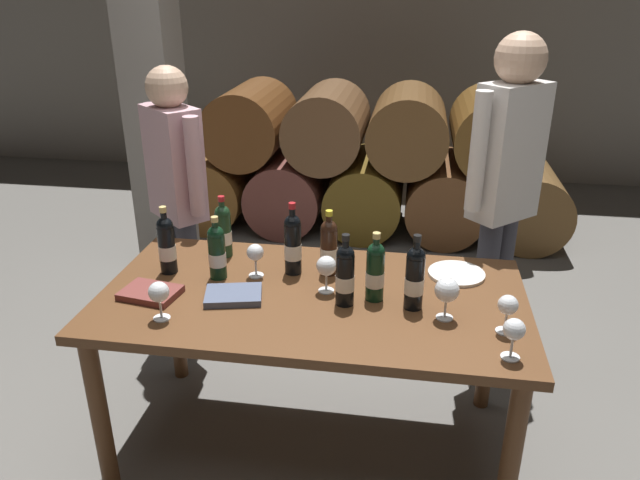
% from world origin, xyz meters
% --- Properties ---
extents(ground_plane, '(14.00, 14.00, 0.00)m').
position_xyz_m(ground_plane, '(0.00, 0.00, 0.00)').
color(ground_plane, '#66635E').
extents(cellar_back_wall, '(10.00, 0.24, 2.80)m').
position_xyz_m(cellar_back_wall, '(0.00, 4.20, 1.40)').
color(cellar_back_wall, gray).
rests_on(cellar_back_wall, ground_plane).
extents(barrel_stack, '(3.12, 0.90, 1.15)m').
position_xyz_m(barrel_stack, '(0.00, 2.60, 0.54)').
color(barrel_stack, brown).
rests_on(barrel_stack, ground_plane).
extents(stone_pillar, '(0.32, 0.32, 2.60)m').
position_xyz_m(stone_pillar, '(-1.30, 1.60, 1.30)').
color(stone_pillar, gray).
rests_on(stone_pillar, ground_plane).
extents(dining_table, '(1.70, 0.90, 0.76)m').
position_xyz_m(dining_table, '(0.00, 0.00, 0.67)').
color(dining_table, brown).
rests_on(dining_table, ground_plane).
extents(wine_bottle_0, '(0.07, 0.07, 0.29)m').
position_xyz_m(wine_bottle_0, '(0.14, -0.06, 0.89)').
color(wine_bottle_0, black).
rests_on(wine_bottle_0, dining_table).
extents(wine_bottle_1, '(0.07, 0.07, 0.32)m').
position_xyz_m(wine_bottle_1, '(-0.11, 0.18, 0.90)').
color(wine_bottle_1, black).
rests_on(wine_bottle_1, dining_table).
extents(wine_bottle_2, '(0.07, 0.07, 0.30)m').
position_xyz_m(wine_bottle_2, '(-0.64, 0.10, 0.89)').
color(wine_bottle_2, black).
rests_on(wine_bottle_2, dining_table).
extents(wine_bottle_3, '(0.07, 0.07, 0.29)m').
position_xyz_m(wine_bottle_3, '(0.04, 0.19, 0.88)').
color(wine_bottle_3, black).
rests_on(wine_bottle_3, dining_table).
extents(wine_bottle_4, '(0.07, 0.07, 0.29)m').
position_xyz_m(wine_bottle_4, '(-0.46, 0.30, 0.88)').
color(wine_bottle_4, '#19381E').
rests_on(wine_bottle_4, dining_table).
extents(wine_bottle_5, '(0.07, 0.07, 0.30)m').
position_xyz_m(wine_bottle_5, '(0.40, -0.04, 0.89)').
color(wine_bottle_5, black).
rests_on(wine_bottle_5, dining_table).
extents(wine_bottle_6, '(0.07, 0.07, 0.28)m').
position_xyz_m(wine_bottle_6, '(0.25, -0.00, 0.88)').
color(wine_bottle_6, black).
rests_on(wine_bottle_6, dining_table).
extents(wine_bottle_7, '(0.07, 0.07, 0.28)m').
position_xyz_m(wine_bottle_7, '(-0.42, 0.08, 0.88)').
color(wine_bottle_7, black).
rests_on(wine_bottle_7, dining_table).
extents(wine_glass_0, '(0.09, 0.09, 0.16)m').
position_xyz_m(wine_glass_0, '(0.52, -0.11, 0.88)').
color(wine_glass_0, white).
rests_on(wine_glass_0, dining_table).
extents(wine_glass_1, '(0.08, 0.08, 0.15)m').
position_xyz_m(wine_glass_1, '(0.05, 0.03, 0.87)').
color(wine_glass_1, white).
rests_on(wine_glass_1, dining_table).
extents(wine_glass_2, '(0.08, 0.08, 0.15)m').
position_xyz_m(wine_glass_2, '(-0.52, -0.28, 0.87)').
color(wine_glass_2, white).
rests_on(wine_glass_2, dining_table).
extents(wine_glass_3, '(0.07, 0.07, 0.15)m').
position_xyz_m(wine_glass_3, '(-0.26, 0.12, 0.86)').
color(wine_glass_3, white).
rests_on(wine_glass_3, dining_table).
extents(wine_glass_4, '(0.07, 0.07, 0.15)m').
position_xyz_m(wine_glass_4, '(0.73, -0.17, 0.86)').
color(wine_glass_4, white).
rests_on(wine_glass_4, dining_table).
extents(wine_glass_5, '(0.07, 0.07, 0.15)m').
position_xyz_m(wine_glass_5, '(0.73, -0.33, 0.86)').
color(wine_glass_5, white).
rests_on(wine_glass_5, dining_table).
extents(tasting_notebook, '(0.24, 0.19, 0.03)m').
position_xyz_m(tasting_notebook, '(-0.63, -0.12, 0.77)').
color(tasting_notebook, brown).
rests_on(tasting_notebook, dining_table).
extents(leather_ledger, '(0.25, 0.21, 0.03)m').
position_xyz_m(leather_ledger, '(-0.30, -0.08, 0.77)').
color(leather_ledger, '#4C5670').
rests_on(leather_ledger, dining_table).
extents(serving_plate, '(0.24, 0.24, 0.01)m').
position_xyz_m(serving_plate, '(0.58, 0.26, 0.77)').
color(serving_plate, white).
rests_on(serving_plate, dining_table).
extents(sommelier_presenting, '(0.38, 0.36, 1.72)m').
position_xyz_m(sommelier_presenting, '(0.81, 0.75, 1.04)').
color(sommelier_presenting, '#383842').
rests_on(sommelier_presenting, ground_plane).
extents(taster_seated_left, '(0.39, 0.35, 1.54)m').
position_xyz_m(taster_seated_left, '(-0.83, 0.72, 0.92)').
color(taster_seated_left, '#383842').
rests_on(taster_seated_left, ground_plane).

